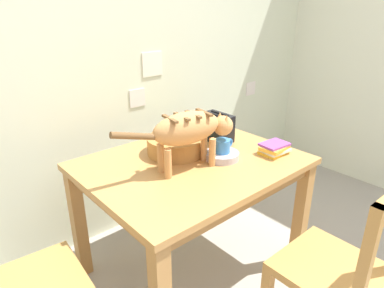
# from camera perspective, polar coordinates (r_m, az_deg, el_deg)

# --- Properties ---
(wall_rear) EXTENTS (4.56, 0.11, 2.50)m
(wall_rear) POSITION_cam_1_polar(r_m,az_deg,el_deg) (2.32, -13.18, 14.60)
(wall_rear) COLOR silver
(wall_rear) RESTS_ON ground_plane
(dining_table) EXTENTS (1.15, 0.91, 0.73)m
(dining_table) POSITION_cam_1_polar(r_m,az_deg,el_deg) (1.93, -0.00, -5.25)
(dining_table) COLOR #B98347
(dining_table) RESTS_ON ground_plane
(cat) EXTENTS (0.67, 0.20, 0.31)m
(cat) POSITION_cam_1_polar(r_m,az_deg,el_deg) (1.74, -0.24, 2.40)
(cat) COLOR tan
(cat) RESTS_ON dining_table
(saucer_bowl) EXTENTS (0.19, 0.19, 0.04)m
(saucer_bowl) POSITION_cam_1_polar(r_m,az_deg,el_deg) (1.92, 4.98, -1.91)
(saucer_bowl) COLOR #B3ACB6
(saucer_bowl) RESTS_ON dining_table
(coffee_mug) EXTENTS (0.13, 0.09, 0.08)m
(coffee_mug) POSITION_cam_1_polar(r_m,az_deg,el_deg) (1.90, 5.11, -0.31)
(coffee_mug) COLOR #377BC0
(coffee_mug) RESTS_ON saucer_bowl
(magazine) EXTENTS (0.27, 0.21, 0.01)m
(magazine) POSITION_cam_1_polar(r_m,az_deg,el_deg) (2.23, 1.06, 1.30)
(magazine) COLOR green
(magazine) RESTS_ON dining_table
(book_stack) EXTENTS (0.17, 0.13, 0.06)m
(book_stack) POSITION_cam_1_polar(r_m,az_deg,el_deg) (2.02, 13.53, -0.76)
(book_stack) COLOR yellow
(book_stack) RESTS_ON dining_table
(wicker_basket) EXTENTS (0.33, 0.33, 0.10)m
(wicker_basket) POSITION_cam_1_polar(r_m,az_deg,el_deg) (1.97, -2.72, -0.13)
(wicker_basket) COLOR #B47A3C
(wicker_basket) RESTS_ON dining_table
(toaster) EXTENTS (0.12, 0.20, 0.18)m
(toaster) POSITION_cam_1_polar(r_m,az_deg,el_deg) (2.15, 4.13, 2.77)
(toaster) COLOR black
(toaster) RESTS_ON dining_table
(wooden_chair_near) EXTENTS (0.42, 0.42, 0.94)m
(wooden_chair_near) POSITION_cam_1_polar(r_m,az_deg,el_deg) (1.71, 23.32, -18.81)
(wooden_chair_near) COLOR #BA833F
(wooden_chair_near) RESTS_ON ground_plane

